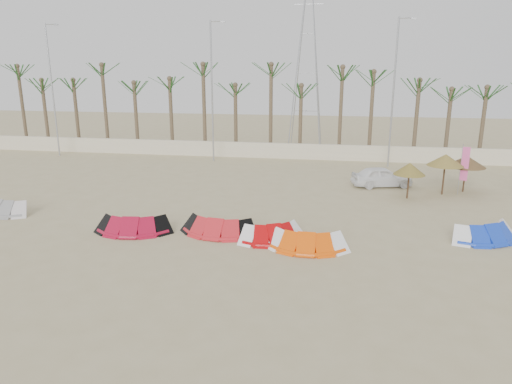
% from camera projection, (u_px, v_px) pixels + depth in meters
% --- Properties ---
extents(ground, '(120.00, 120.00, 0.00)m').
position_uv_depth(ground, '(230.00, 263.00, 17.83)').
color(ground, tan).
rests_on(ground, ground).
extents(boundary_wall, '(60.00, 0.30, 1.30)m').
position_uv_depth(boundary_wall, '(288.00, 151.00, 38.58)').
color(boundary_wall, beige).
rests_on(boundary_wall, ground).
extents(palm_line, '(52.00, 4.00, 7.70)m').
position_uv_depth(palm_line, '(299.00, 80.00, 38.39)').
color(palm_line, brown).
rests_on(palm_line, ground).
extents(lamp_a, '(1.25, 0.14, 11.00)m').
position_uv_depth(lamp_a, '(53.00, 88.00, 38.65)').
color(lamp_a, '#A5A8AD').
rests_on(lamp_a, ground).
extents(lamp_b, '(1.25, 0.14, 11.00)m').
position_uv_depth(lamp_b, '(212.00, 90.00, 36.33)').
color(lamp_b, '#A5A8AD').
rests_on(lamp_b, ground).
extents(lamp_c, '(1.25, 0.14, 11.00)m').
position_uv_depth(lamp_c, '(394.00, 91.00, 34.02)').
color(lamp_c, '#A5A8AD').
rests_on(lamp_c, ground).
extents(pylon, '(3.00, 3.00, 14.00)m').
position_uv_depth(pylon, '(305.00, 147.00, 44.30)').
color(pylon, '#A5A8AD').
rests_on(pylon, ground).
extents(kite_grey, '(3.46, 2.24, 0.90)m').
position_uv_depth(kite_grey, '(6.00, 205.00, 24.12)').
color(kite_grey, gray).
rests_on(kite_grey, ground).
extents(kite_red_left, '(3.61, 1.90, 0.90)m').
position_uv_depth(kite_red_left, '(136.00, 222.00, 21.34)').
color(kite_red_left, '#A40D2A').
rests_on(kite_red_left, ground).
extents(kite_red_mid, '(3.64, 1.87, 0.90)m').
position_uv_depth(kite_red_mid, '(220.00, 224.00, 21.13)').
color(kite_red_mid, red).
rests_on(kite_red_mid, ground).
extents(kite_red_right, '(3.40, 2.48, 0.90)m').
position_uv_depth(kite_red_right, '(274.00, 230.00, 20.26)').
color(kite_red_right, '#B5070A').
rests_on(kite_red_right, ground).
extents(kite_orange, '(3.37, 1.56, 0.90)m').
position_uv_depth(kite_orange, '(307.00, 238.00, 19.36)').
color(kite_orange, '#FF5606').
rests_on(kite_orange, ground).
extents(kite_blue, '(3.75, 2.72, 0.90)m').
position_uv_depth(kite_blue, '(485.00, 230.00, 20.35)').
color(kite_blue, blue).
rests_on(kite_blue, ground).
extents(parasol_left, '(1.84, 1.84, 2.13)m').
position_uv_depth(parasol_left, '(410.00, 169.00, 26.35)').
color(parasol_left, '#4C331E').
rests_on(parasol_left, ground).
extents(parasol_mid, '(2.13, 2.13, 2.47)m').
position_uv_depth(parasol_mid, '(446.00, 160.00, 27.11)').
color(parasol_mid, '#4C331E').
rests_on(parasol_mid, ground).
extents(parasol_right, '(2.31, 2.31, 2.27)m').
position_uv_depth(parasol_right, '(466.00, 161.00, 27.79)').
color(parasol_right, '#4C331E').
rests_on(parasol_right, ground).
extents(flag_pink, '(0.44, 0.17, 3.11)m').
position_uv_depth(flag_pink, '(464.00, 165.00, 27.05)').
color(flag_pink, '#A5A8AD').
rests_on(flag_pink, ground).
extents(car, '(4.11, 2.53, 1.31)m').
position_uv_depth(car, '(382.00, 177.00, 29.34)').
color(car, white).
rests_on(car, ground).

